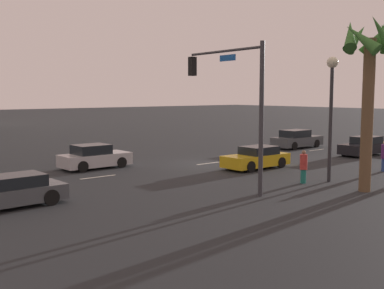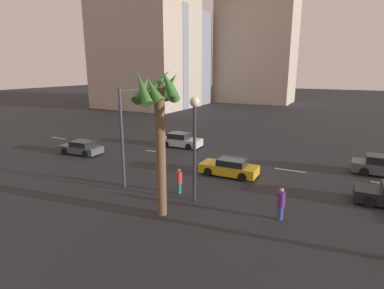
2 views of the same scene
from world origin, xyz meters
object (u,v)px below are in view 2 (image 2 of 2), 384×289
(pedestrian_1, at_px, (179,181))
(palm_tree_1, at_px, (158,111))
(pedestrian_0, at_px, (281,203))
(building_2, at_px, (257,38))
(car_3, at_px, (181,140))
(streetlamp, at_px, (194,130))
(car_1, at_px, (230,168))
(traffic_signal, at_px, (139,117))
(building_0, at_px, (163,59))
(car_0, at_px, (81,148))
(building_3, at_px, (144,23))

(pedestrian_1, bearing_deg, palm_tree_1, 99.79)
(pedestrian_0, xyz_separation_m, building_2, (17.92, -58.25, 13.84))
(car_3, relative_size, palm_tree_1, 0.53)
(streetlamp, bearing_deg, building_2, -77.56)
(car_1, bearing_deg, traffic_signal, 33.89)
(car_3, bearing_deg, car_1, 140.99)
(car_3, height_order, streetlamp, streetlamp)
(streetlamp, relative_size, building_0, 0.32)
(car_1, height_order, pedestrian_0, pedestrian_0)
(car_1, bearing_deg, streetlamp, 86.56)
(car_3, relative_size, building_2, 0.14)
(car_0, bearing_deg, streetlamp, 161.60)
(car_1, relative_size, car_3, 1.02)
(building_3, bearing_deg, car_3, 131.48)
(car_1, xyz_separation_m, building_2, (13.13, -52.87, 14.15))
(car_3, bearing_deg, building_3, -49.65)
(car_1, xyz_separation_m, streetlamp, (0.32, 5.25, 3.74))
(streetlamp, distance_m, building_2, 60.42)
(palm_tree_1, xyz_separation_m, building_0, (28.48, -46.37, 4.14))
(palm_tree_1, distance_m, building_3, 51.00)
(car_0, bearing_deg, building_2, -91.36)
(pedestrian_0, bearing_deg, building_2, -72.90)
(palm_tree_1, bearing_deg, building_2, -78.81)
(streetlamp, bearing_deg, palm_tree_1, 70.94)
(car_1, height_order, traffic_signal, traffic_signal)
(traffic_signal, bearing_deg, car_1, -146.11)
(car_3, distance_m, palm_tree_1, 15.92)
(car_0, relative_size, building_0, 0.21)
(car_1, height_order, palm_tree_1, palm_tree_1)
(car_1, distance_m, car_3, 9.62)
(traffic_signal, relative_size, palm_tree_1, 0.84)
(traffic_signal, height_order, pedestrian_1, traffic_signal)
(building_2, bearing_deg, traffic_signal, 98.06)
(car_0, height_order, car_1, car_1)
(streetlamp, bearing_deg, building_3, -51.86)
(car_3, height_order, traffic_signal, traffic_signal)
(car_3, xyz_separation_m, building_2, (5.66, -46.82, 14.11))
(pedestrian_0, relative_size, palm_tree_1, 0.22)
(streetlamp, distance_m, building_3, 49.90)
(streetlamp, xyz_separation_m, pedestrian_0, (-5.10, 0.13, -3.43))
(car_0, distance_m, car_3, 9.58)
(car_1, distance_m, palm_tree_1, 9.26)
(pedestrian_1, xyz_separation_m, building_3, (28.53, -37.51, 15.68))
(pedestrian_1, height_order, palm_tree_1, palm_tree_1)
(palm_tree_1, bearing_deg, traffic_signal, -43.88)
(car_1, relative_size, building_2, 0.14)
(building_3, bearing_deg, building_2, -129.25)
(traffic_signal, distance_m, pedestrian_0, 10.92)
(building_0, bearing_deg, car_0, 110.27)
(car_0, bearing_deg, building_0, -68.78)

